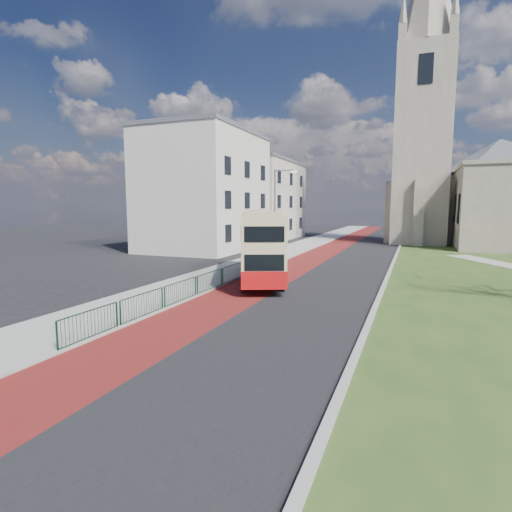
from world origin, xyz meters
The scene contains 12 objects.
ground centered at (0.00, 0.00, 0.00)m, with size 160.00×160.00×0.00m, color black.
road_carriageway centered at (1.50, 20.00, 0.01)m, with size 9.00×120.00×0.01m, color black.
bus_lane centered at (-1.20, 20.00, 0.01)m, with size 3.40×120.00×0.01m, color #591414.
pavement_west centered at (-5.00, 20.00, 0.06)m, with size 4.00×120.00×0.12m, color gray.
kerb_west centered at (-3.00, 20.00, 0.07)m, with size 0.25×120.00×0.13m, color #999993.
kerb_east centered at (6.10, 22.00, 0.07)m, with size 0.25×80.00×0.13m, color #999993.
pedestrian_railing centered at (-2.95, 4.00, 0.55)m, with size 0.07×24.00×1.12m.
gothic_church centered at (12.56, 38.00, 13.13)m, with size 16.38×18.00×40.00m.
street_block_near centered at (-14.00, 22.00, 6.51)m, with size 10.30×14.30×13.00m.
street_block_far centered at (-14.00, 38.00, 5.76)m, with size 10.30×16.30×11.50m.
streetlamp centered at (-4.35, 18.00, 4.59)m, with size 2.13×0.18×8.00m.
bus centered at (-1.50, 6.54, 2.48)m, with size 6.34×10.50×4.35m.
Camera 1 is at (7.67, -17.21, 4.78)m, focal length 28.00 mm.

